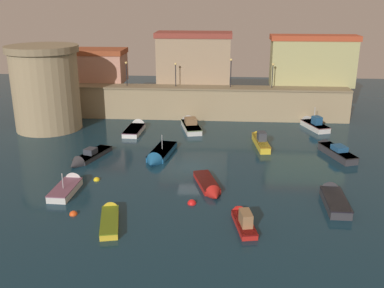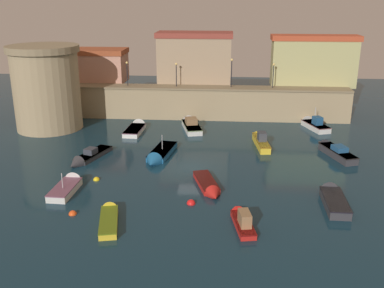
% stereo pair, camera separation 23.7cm
% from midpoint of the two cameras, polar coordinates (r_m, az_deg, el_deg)
% --- Properties ---
extents(ground_plane, '(102.70, 102.70, 0.00)m').
position_cam_midpoint_polar(ground_plane, '(44.85, -0.07, -2.91)').
color(ground_plane, '#112D3D').
extents(quay_wall, '(39.88, 3.00, 4.43)m').
position_cam_midpoint_polar(quay_wall, '(61.80, 1.31, 5.31)').
color(quay_wall, '#9E8966').
rests_on(quay_wall, ground).
extents(old_town_backdrop, '(39.68, 5.19, 7.18)m').
position_cam_midpoint_polar(old_town_backdrop, '(64.23, 2.71, 10.59)').
color(old_town_backdrop, tan).
rests_on(old_town_backdrop, ground).
extents(fortress_tower, '(8.82, 8.82, 10.49)m').
position_cam_midpoint_polar(fortress_tower, '(59.26, -17.93, 6.88)').
color(fortress_tower, '#9E8966').
rests_on(fortress_tower, ground).
extents(quay_lamp_0, '(0.32, 0.32, 3.29)m').
position_cam_midpoint_polar(quay_lamp_0, '(62.33, -8.16, 9.37)').
color(quay_lamp_0, black).
rests_on(quay_lamp_0, quay_wall).
extents(quay_lamp_1, '(0.32, 0.32, 3.19)m').
position_cam_midpoint_polar(quay_lamp_1, '(61.23, -1.91, 9.32)').
color(quay_lamp_1, black).
rests_on(quay_lamp_1, quay_wall).
extents(quay_lamp_2, '(0.32, 0.32, 3.84)m').
position_cam_midpoint_polar(quay_lamp_2, '(60.80, 5.18, 9.55)').
color(quay_lamp_2, black).
rests_on(quay_lamp_2, quay_wall).
extents(quay_lamp_3, '(0.32, 0.32, 3.28)m').
position_cam_midpoint_polar(quay_lamp_3, '(61.16, 10.43, 9.07)').
color(quay_lamp_3, black).
rests_on(quay_lamp_3, quay_wall).
extents(moored_boat_0, '(3.42, 6.69, 1.56)m').
position_cam_midpoint_polar(moored_boat_0, '(47.66, -13.15, -1.70)').
color(moored_boat_0, '#333338').
rests_on(moored_boat_0, ground).
extents(moored_boat_1, '(3.55, 6.10, 3.21)m').
position_cam_midpoint_polar(moored_boat_1, '(59.98, 15.19, 2.50)').
color(moored_boat_1, silver).
rests_on(moored_boat_1, ground).
extents(moored_boat_2, '(3.56, 6.99, 1.61)m').
position_cam_midpoint_polar(moored_boat_2, '(50.45, 17.71, -0.76)').
color(moored_boat_2, '#333338').
rests_on(moored_boat_2, ground).
extents(moored_boat_3, '(2.09, 6.18, 1.74)m').
position_cam_midpoint_polar(moored_boat_3, '(57.18, -6.93, 2.09)').
color(moored_boat_3, white).
rests_on(moored_boat_3, ground).
extents(moored_boat_4, '(3.00, 5.96, 1.35)m').
position_cam_midpoint_polar(moored_boat_4, '(39.65, 2.34, -5.46)').
color(moored_boat_4, red).
rests_on(moored_boat_4, ground).
extents(moored_boat_5, '(1.89, 7.07, 1.90)m').
position_cam_midpoint_polar(moored_boat_5, '(51.78, 8.81, 0.49)').
color(moored_boat_5, gold).
rests_on(moored_boat_5, ground).
extents(moored_boat_6, '(2.03, 5.19, 1.78)m').
position_cam_midpoint_polar(moored_boat_6, '(34.28, 6.53, -9.41)').
color(moored_boat_6, red).
rests_on(moored_boat_6, ground).
extents(moored_boat_7, '(1.85, 5.39, 2.48)m').
position_cam_midpoint_polar(moored_boat_7, '(41.24, -15.26, -5.08)').
color(moored_boat_7, silver).
rests_on(moored_boat_7, ground).
extents(moored_boat_8, '(1.79, 6.20, 1.57)m').
position_cam_midpoint_polar(moored_boat_8, '(39.29, 17.60, -6.46)').
color(moored_boat_8, '#333338').
rests_on(moored_boat_8, ground).
extents(moored_boat_9, '(3.36, 7.13, 1.96)m').
position_cam_midpoint_polar(moored_boat_9, '(57.81, -0.09, 2.56)').
color(moored_boat_9, silver).
rests_on(moored_boat_9, ground).
extents(moored_boat_10, '(2.45, 5.85, 1.21)m').
position_cam_midpoint_polar(moored_boat_10, '(35.28, -10.32, -8.99)').
color(moored_boat_10, gold).
rests_on(moored_boat_10, ground).
extents(moored_boat_11, '(2.83, 7.23, 2.75)m').
position_cam_midpoint_polar(moored_boat_11, '(47.13, -4.11, -1.47)').
color(moored_boat_11, '#195689').
rests_on(moored_boat_11, ground).
extents(mooring_buoy_0, '(0.63, 0.63, 0.63)m').
position_cam_midpoint_polar(mooring_buoy_0, '(36.76, -14.77, -8.66)').
color(mooring_buoy_0, '#EA4C19').
rests_on(mooring_buoy_0, ground).
extents(mooring_buoy_1, '(0.60, 0.60, 0.60)m').
position_cam_midpoint_polar(mooring_buoy_1, '(42.65, -11.91, -4.51)').
color(mooring_buoy_1, yellow).
rests_on(mooring_buoy_1, ground).
extents(mooring_buoy_2, '(0.72, 0.72, 0.72)m').
position_cam_midpoint_polar(mooring_buoy_2, '(37.25, 0.07, -7.61)').
color(mooring_buoy_2, red).
rests_on(mooring_buoy_2, ground).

